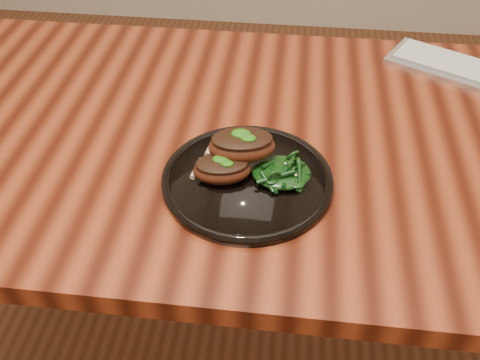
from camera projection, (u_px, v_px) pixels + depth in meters
The scene contains 6 objects.
desk at pixel (269, 166), 1.06m from camera, with size 1.60×0.80×0.75m.
plate at pixel (247, 180), 0.90m from camera, with size 0.29×0.29×0.02m.
lamb_chop_front at pixel (222, 169), 0.87m from camera, with size 0.10×0.08×0.04m.
lamb_chop_back at pixel (242, 145), 0.88m from camera, with size 0.12×0.09×0.05m.
herb_smear at pixel (231, 151), 0.94m from camera, with size 0.08×0.05×0.00m, color #124F08.
greens_heap at pixel (282, 170), 0.88m from camera, with size 0.10×0.09×0.04m.
Camera 1 is at (0.04, -0.81, 1.36)m, focal length 40.00 mm.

